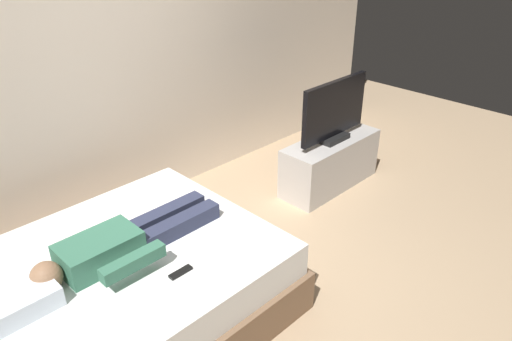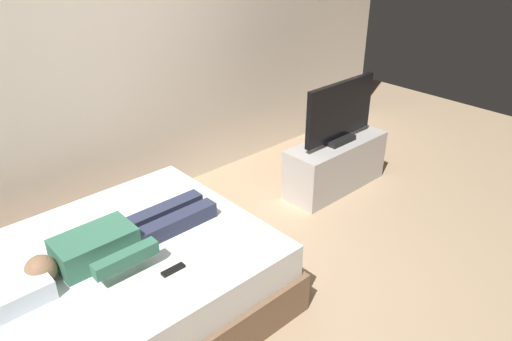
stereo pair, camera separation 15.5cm
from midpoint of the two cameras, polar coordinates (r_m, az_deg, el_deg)
name	(u,v)px [view 2 (the right image)]	position (r m, az deg, el deg)	size (l,w,h in m)	color
ground_plane	(236,293)	(3.61, -1.08, -14.28)	(10.00, 10.00, 0.00)	tan
back_wall	(143,49)	(4.38, -12.13, 13.86)	(6.40, 0.10, 2.80)	beige
bed	(119,286)	(3.36, -14.54, -13.12)	(1.96, 1.60, 0.54)	brown
pillow	(1,295)	(3.00, -26.53, -12.98)	(0.48, 0.34, 0.12)	white
person	(116,240)	(3.16, -14.88, -7.97)	(1.26, 0.46, 0.18)	#387056
remote	(173,270)	(2.97, -8.25, -11.53)	(0.15, 0.04, 0.02)	black
tv_stand	(335,164)	(4.82, 10.24, 0.69)	(1.10, 0.40, 0.50)	#B7B2AD
tv	(340,113)	(4.61, 10.80, 6.62)	(0.88, 0.20, 0.59)	black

